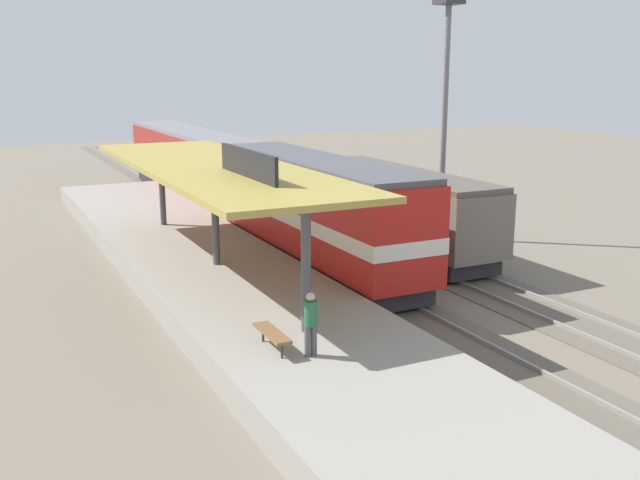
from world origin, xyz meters
The scene contains 11 objects.
ground_plane centered at (2.00, 0.00, 0.00)m, with size 120.00×120.00×0.00m, color #706656.
track_near centered at (0.00, 0.00, 0.03)m, with size 3.20×110.00×0.16m.
track_far centered at (4.60, 0.00, 0.03)m, with size 3.20×110.00×0.16m.
platform centered at (-4.60, 0.00, 0.45)m, with size 6.00×44.00×0.90m, color gray.
station_canopy centered at (-4.60, -0.09, 4.53)m, with size 5.20×18.00×4.70m.
platform_bench centered at (-6.00, -8.87, 1.34)m, with size 0.44×1.70×0.50m.
locomotive centered at (0.00, 0.85, 2.41)m, with size 2.93×14.43×4.44m.
passenger_carriage_single centered at (0.00, 18.85, 2.31)m, with size 2.90×20.00×4.24m.
freight_car centered at (4.60, 1.60, 1.97)m, with size 2.80×12.00×3.54m.
light_mast centered at (7.80, 2.93, 8.40)m, with size 1.10×1.10×11.70m.
person_waiting centered at (-5.28, -9.71, 1.85)m, with size 0.34×0.34×1.71m.
Camera 1 is at (-12.73, -25.38, 8.09)m, focal length 40.37 mm.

